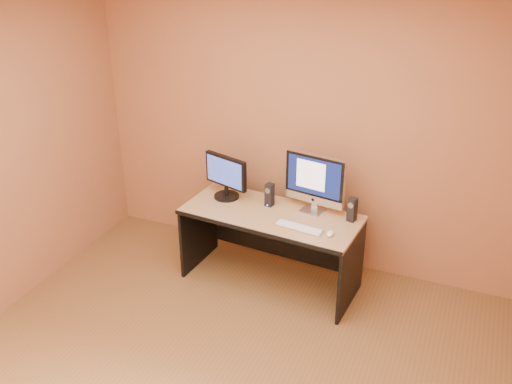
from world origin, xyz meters
TOP-DOWN VIEW (x-y plane):
  - walls at (0.00, 0.00)m, footprint 4.00×4.00m
  - ceiling at (0.00, 0.00)m, footprint 4.00×4.00m
  - desk at (-0.10, 1.44)m, footprint 1.56×0.77m
  - imac at (0.21, 1.62)m, footprint 0.56×0.28m
  - second_monitor at (-0.58, 1.58)m, footprint 0.50×0.35m
  - speaker_left at (-0.16, 1.57)m, footprint 0.07×0.08m
  - speaker_right at (0.56, 1.58)m, footprint 0.08×0.08m
  - keyboard at (0.20, 1.29)m, footprint 0.42×0.16m
  - mouse at (0.47, 1.28)m, footprint 0.06×0.10m
  - cable_a at (0.20, 1.73)m, footprint 0.10×0.19m
  - cable_b at (0.17, 1.71)m, footprint 0.08×0.16m

SIDE VIEW (x-z plane):
  - desk at x=-0.10m, z-range 0.00..0.70m
  - cable_a at x=0.20m, z-range 0.70..0.71m
  - cable_b at x=0.17m, z-range 0.70..0.71m
  - keyboard at x=0.20m, z-range 0.70..0.72m
  - mouse at x=0.47m, z-range 0.70..0.73m
  - speaker_left at x=-0.16m, z-range 0.70..0.91m
  - speaker_right at x=0.56m, z-range 0.70..0.91m
  - second_monitor at x=-0.58m, z-range 0.70..1.10m
  - imac at x=0.21m, z-range 0.70..1.22m
  - walls at x=0.00m, z-range 0.00..2.60m
  - ceiling at x=0.00m, z-range 2.60..2.60m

